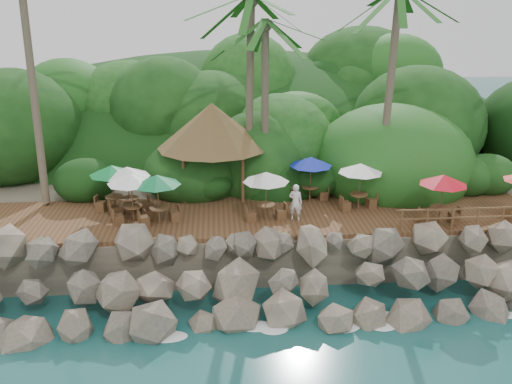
{
  "coord_description": "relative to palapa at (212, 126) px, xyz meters",
  "views": [
    {
      "loc": [
        -1.72,
        -16.6,
        11.39
      ],
      "look_at": [
        0.0,
        6.0,
        3.4
      ],
      "focal_mm": 37.52,
      "sensor_mm": 36.0,
      "label": 1
    }
  ],
  "objects": [
    {
      "name": "ground",
      "position": [
        1.91,
        -9.12,
        -5.79
      ],
      "size": [
        140.0,
        140.0,
        0.0
      ],
      "primitive_type": "plane",
      "color": "#19514F",
      "rests_on": "ground"
    },
    {
      "name": "land_base",
      "position": [
        1.91,
        6.88,
        -4.74
      ],
      "size": [
        32.0,
        25.2,
        2.1
      ],
      "primitive_type": "cube",
      "color": "gray",
      "rests_on": "ground"
    },
    {
      "name": "jungle_hill",
      "position": [
        1.91,
        14.38,
        -5.79
      ],
      "size": [
        44.8,
        28.0,
        15.4
      ],
      "primitive_type": "ellipsoid",
      "color": "#143811",
      "rests_on": "ground"
    },
    {
      "name": "seawall",
      "position": [
        1.91,
        -7.12,
        -4.64
      ],
      "size": [
        29.0,
        4.0,
        2.3
      ],
      "primitive_type": null,
      "color": "gray",
      "rests_on": "ground"
    },
    {
      "name": "terrace",
      "position": [
        1.91,
        -3.12,
        -3.59
      ],
      "size": [
        26.0,
        5.0,
        0.2
      ],
      "primitive_type": "cube",
      "color": "brown",
      "rests_on": "land_base"
    },
    {
      "name": "jungle_foliage",
      "position": [
        1.91,
        5.88,
        -5.79
      ],
      "size": [
        44.0,
        16.0,
        12.0
      ],
      "primitive_type": null,
      "color": "#143811",
      "rests_on": "ground"
    },
    {
      "name": "foam_line",
      "position": [
        1.91,
        -8.82,
        -5.76
      ],
      "size": [
        25.2,
        0.8,
        0.06
      ],
      "color": "white",
      "rests_on": "ground"
    },
    {
      "name": "palapa",
      "position": [
        0.0,
        0.0,
        0.0
      ],
      "size": [
        5.46,
        5.46,
        4.6
      ],
      "color": "brown",
      "rests_on": "ground"
    },
    {
      "name": "dining_clusters",
      "position": [
        2.54,
        -3.26,
        -1.64
      ],
      "size": [
        20.33,
        5.26,
        2.23
      ],
      "color": "brown",
      "rests_on": "terrace"
    },
    {
      "name": "railing",
      "position": [
        10.62,
        -5.47,
        -2.89
      ],
      "size": [
        6.1,
        0.1,
        1.0
      ],
      "color": "brown",
      "rests_on": "terrace"
    },
    {
      "name": "waiter",
      "position": [
        3.61,
        -3.83,
        -2.66
      ],
      "size": [
        0.71,
        0.59,
        1.66
      ],
      "primitive_type": "imported",
      "rotation": [
        0.0,
        0.0,
        2.77
      ],
      "color": "white",
      "rests_on": "terrace"
    }
  ]
}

